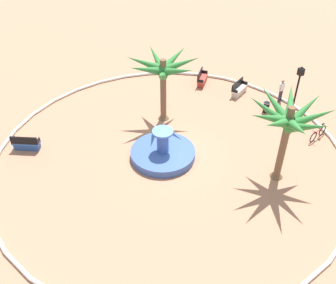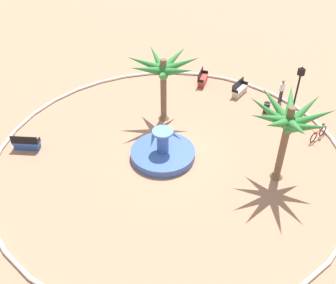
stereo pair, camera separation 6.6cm
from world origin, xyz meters
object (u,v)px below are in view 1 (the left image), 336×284
object	(u,v)px
palm_tree_by_curb	(163,71)
bench_west	(239,90)
bench_north	(26,144)
lamppost	(297,89)
trash_bin	(266,107)
palm_tree_near_fountain	(288,120)
bench_east	(202,79)
person_cyclist_helmet	(282,90)
fountain	(163,153)
bicycle_red_frame	(318,133)

from	to	relation	value
palm_tree_by_curb	bench_west	size ratio (longest dim) A/B	2.85
palm_tree_by_curb	bench_north	distance (m)	9.21
lamppost	trash_bin	size ratio (longest dim) A/B	5.26
palm_tree_near_fountain	trash_bin	bearing A→B (deg)	-27.16
bench_west	trash_bin	distance (m)	2.75
bench_east	person_cyclist_helmet	size ratio (longest dim) A/B	0.93
bench_north	trash_bin	size ratio (longest dim) A/B	2.28
fountain	person_cyclist_helmet	world-z (taller)	fountain
lamppost	bicycle_red_frame	bearing A→B (deg)	-172.28
lamppost	fountain	bearing A→B (deg)	94.18
palm_tree_by_curb	bicycle_red_frame	distance (m)	10.16
palm_tree_by_curb	lamppost	size ratio (longest dim) A/B	1.20
palm_tree_near_fountain	bench_west	world-z (taller)	palm_tree_near_fountain
trash_bin	bicycle_red_frame	world-z (taller)	bicycle_red_frame
lamppost	person_cyclist_helmet	xyz separation A→B (m)	(2.14, -0.58, -1.29)
bench_north	lamppost	xyz separation A→B (m)	(-2.83, -16.39, 1.90)
lamppost	trash_bin	world-z (taller)	lamppost
trash_bin	bicycle_red_frame	bearing A→B (deg)	-160.01
bench_west	fountain	bearing A→B (deg)	122.01
bench_north	lamppost	bearing A→B (deg)	-99.80
bench_north	bicycle_red_frame	xyz separation A→B (m)	(-5.17, -16.71, 0.04)
bench_west	palm_tree_near_fountain	bearing A→B (deg)	164.32
trash_bin	fountain	bearing A→B (deg)	103.93
palm_tree_near_fountain	bench_east	world-z (taller)	palm_tree_near_fountain
bench_east	bench_north	world-z (taller)	same
fountain	bench_west	xyz separation A→B (m)	(4.70, -7.52, 0.06)
bench_west	person_cyclist_helmet	xyz separation A→B (m)	(-1.90, -2.18, 0.61)
bench_east	trash_bin	xyz separation A→B (m)	(-5.04, -2.42, 0.04)
palm_tree_near_fountain	lamppost	distance (m)	6.09
bench_east	lamppost	distance (m)	7.49
bench_north	person_cyclist_helmet	size ratio (longest dim) A/B	0.98
trash_bin	lamppost	bearing A→B (deg)	-142.67
palm_tree_by_curb	bench_west	bearing A→B (deg)	-80.39
fountain	bench_north	xyz separation A→B (m)	(3.50, 7.27, 0.06)
bench_north	bicycle_red_frame	bearing A→B (deg)	-107.20
bench_north	bicycle_red_frame	size ratio (longest dim) A/B	1.02
bench_west	bench_north	size ratio (longest dim) A/B	0.97
bench_north	bench_east	bearing A→B (deg)	-74.68
palm_tree_by_curb	bench_east	world-z (taller)	palm_tree_by_curb
bicycle_red_frame	person_cyclist_helmet	xyz separation A→B (m)	(4.48, -0.26, 0.57)
lamppost	bench_east	bearing A→B (deg)	28.36
lamppost	bicycle_red_frame	distance (m)	3.01
bench_west	person_cyclist_helmet	distance (m)	2.95
lamppost	person_cyclist_helmet	distance (m)	2.57
palm_tree_near_fountain	bench_west	size ratio (longest dim) A/B	2.94
palm_tree_by_curb	bench_east	xyz separation A→B (m)	(3.38, -4.30, -3.15)
bench_west	lamppost	size ratio (longest dim) A/B	0.42
trash_bin	bench_north	bearing A→B (deg)	84.47
palm_tree_near_fountain	person_cyclist_helmet	xyz separation A→B (m)	(6.53, -4.55, -2.77)
palm_tree_near_fountain	bench_west	bearing A→B (deg)	-15.68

